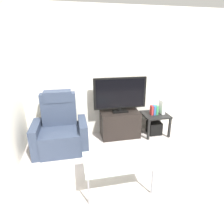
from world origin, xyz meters
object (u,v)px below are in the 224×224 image
Objects in this scene: recliner_armchair at (60,130)px; book_leftmost at (152,110)px; side_table at (155,117)px; cell_phone at (114,163)px; subwoofer_box at (154,128)px; tv_stand at (120,124)px; television at (120,94)px; coffee_table at (117,161)px; game_console at (162,107)px; book_middle at (154,110)px; book_rightmost at (156,110)px.

book_leftmost is (1.90, 0.17, 0.20)m from recliner_armchair.
cell_phone is at bearing -130.74° from side_table.
tv_stand is at bearing 176.57° from subwoofer_box.
subwoofer_box is (0.78, -0.07, -0.80)m from television.
coffee_table is at bearing 17.39° from cell_phone.
side_table is 1.82× the size of game_console.
recliner_armchair is at bearing -174.46° from subwoofer_box.
game_console is at bearing 8.69° from book_middle.
tv_stand is 0.66m from television.
recliner_armchair reaches higher than subwoofer_box.
book_leftmost is 1.78m from coffee_table.
side_table is at bearing 11.31° from book_leftmost.
book_rightmost is at bearing -67.09° from side_table.
recliner_armchair is 3.87× the size of subwoofer_box.
subwoofer_box is (-0.00, -0.00, -0.26)m from side_table.
television is 3.68× the size of game_console.
recliner_armchair is at bearing -168.88° from tv_stand.
cell_phone is (-1.40, -1.47, -0.20)m from game_console.
subwoofer_box is 1.95m from cell_phone.
subwoofer_box is at bearing -3.43° from tv_stand.
cell_phone is at bearing -131.32° from book_rightmost.
television reaches higher than book_leftmost.
recliner_armchair is 2.00× the size of side_table.
book_leftmost reaches higher than side_table.
recliner_armchair is 5.64× the size of book_rightmost.
coffee_table is at bearing -129.87° from book_middle.
subwoofer_box is (2.00, 0.19, -0.23)m from recliner_armchair.
television is 3.91× the size of subwoofer_box.
coffee_table is at bearing -130.69° from side_table.
book_rightmost is at bearing 0.00° from book_middle.
side_table is 0.18m from book_middle.
book_leftmost is at bearing 4.48° from recliner_armchair.
book_leftmost is 0.05m from book_middle.
television is at bearing 173.81° from book_rightmost.
game_console reaches higher than subwoofer_box.
coffee_table is (-0.43, -1.45, 0.11)m from tv_stand.
cell_phone is (-1.21, -1.44, -0.15)m from book_middle.
book_middle is 1.89m from cell_phone.
coffee_table is (0.80, -1.21, 0.01)m from recliner_armchair.
book_rightmost reaches higher than subwoofer_box.
tv_stand is 0.84m from book_rightmost.
television is at bearing 175.20° from subwoofer_box.
book_middle is 0.20m from game_console.
television is 5.63× the size of book_leftmost.
television reaches higher than subwoofer_box.
subwoofer_box is 0.94× the size of game_console.
book_leftmost is (-0.10, -0.02, 0.43)m from subwoofer_box.
coffee_table is at bearing -106.40° from tv_stand.
book_leftmost reaches higher than subwoofer_box.
subwoofer_box is at bearing 21.29° from book_middle.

